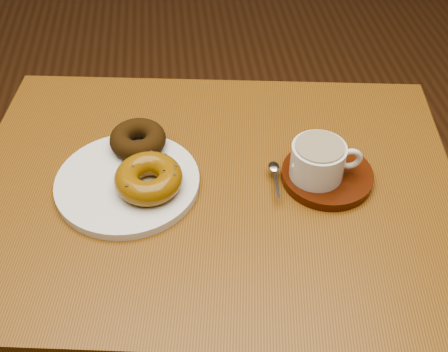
{
  "coord_description": "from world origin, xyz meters",
  "views": [
    {
      "loc": [
        0.22,
        -0.78,
        1.53
      ],
      "look_at": [
        0.3,
        -0.08,
        0.84
      ],
      "focal_mm": 45.0,
      "sensor_mm": 36.0,
      "label": 1
    }
  ],
  "objects": [
    {
      "name": "donut_caramel",
      "position": [
        0.16,
        -0.09,
        0.86
      ],
      "size": [
        0.14,
        0.14,
        0.04
      ],
      "rotation": [
        0.0,
        0.0,
        -0.18
      ],
      "color": "#83580E",
      "rests_on": "donut_plate"
    },
    {
      "name": "donut_cinnamon",
      "position": [
        0.15,
        0.02,
        0.85
      ],
      "size": [
        0.13,
        0.13,
        0.04
      ],
      "primitive_type": "torus",
      "rotation": [
        0.0,
        0.0,
        0.28
      ],
      "color": "black",
      "rests_on": "donut_plate"
    },
    {
      "name": "donut_plate",
      "position": [
        0.12,
        -0.06,
        0.83
      ],
      "size": [
        0.28,
        0.28,
        0.02
      ],
      "primitive_type": "cylinder",
      "rotation": [
        0.0,
        0.0,
        -0.12
      ],
      "color": "silver",
      "rests_on": "cafe_table"
    },
    {
      "name": "saucer",
      "position": [
        0.48,
        -0.08,
        0.83
      ],
      "size": [
        0.18,
        0.18,
        0.02
      ],
      "primitive_type": "cylinder",
      "rotation": [
        0.0,
        0.0,
        0.08
      ],
      "color": "#3E1708",
      "rests_on": "cafe_table"
    },
    {
      "name": "teaspoon",
      "position": [
        0.39,
        -0.07,
        0.84
      ],
      "size": [
        0.02,
        0.09,
        0.01
      ],
      "rotation": [
        0.0,
        0.0,
        -0.06
      ],
      "color": "silver",
      "rests_on": "saucer"
    },
    {
      "name": "coffee_cup",
      "position": [
        0.46,
        -0.09,
        0.87
      ],
      "size": [
        0.13,
        0.09,
        0.07
      ],
      "rotation": [
        0.0,
        0.0,
        -0.07
      ],
      "color": "silver",
      "rests_on": "saucer"
    },
    {
      "name": "cafe_table",
      "position": [
        0.28,
        -0.08,
        0.69
      ],
      "size": [
        0.96,
        0.77,
        0.82
      ],
      "rotation": [
        0.0,
        0.0,
        -0.14
      ],
      "color": "brown",
      "rests_on": "ground"
    }
  ]
}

